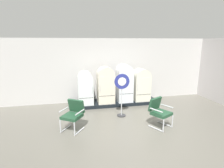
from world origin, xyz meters
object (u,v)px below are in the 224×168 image
refrigerator_0 (85,87)px  refrigerator_2 (124,82)px  sign_stand (122,94)px  armchair_right (159,111)px  refrigerator_3 (141,84)px  refrigerator_1 (106,84)px  armchair_left (73,113)px

refrigerator_0 → refrigerator_2: refrigerator_2 is taller
refrigerator_2 → sign_stand: refrigerator_2 is taller
refrigerator_0 → armchair_right: bearing=-46.6°
refrigerator_3 → armchair_right: 2.35m
refrigerator_1 → sign_stand: 1.31m
refrigerator_1 → sign_stand: refrigerator_1 is taller
refrigerator_1 → refrigerator_3: 1.60m
refrigerator_1 → refrigerator_3: (1.60, -0.00, -0.07)m
armchair_right → refrigerator_1: bearing=120.0°
refrigerator_0 → armchair_left: size_ratio=1.49×
refrigerator_0 → armchair_left: 2.06m
armchair_right → sign_stand: bearing=132.5°
refrigerator_3 → sign_stand: size_ratio=0.89×
refrigerator_2 → refrigerator_3: size_ratio=1.15×
armchair_right → armchair_left: bearing=172.6°
refrigerator_2 → armchair_left: refrigerator_2 is taller
refrigerator_1 → refrigerator_2: bearing=1.4°
refrigerator_1 → armchair_left: size_ratio=1.66×
sign_stand → refrigerator_2: bearing=70.2°
armchair_left → refrigerator_0: bearing=75.3°
refrigerator_3 → sign_stand: sign_stand is taller
refrigerator_0 → refrigerator_2: bearing=0.6°
armchair_left → armchair_right: same height
refrigerator_1 → armchair_left: bearing=-124.9°
sign_stand → refrigerator_0: bearing=134.0°
refrigerator_0 → refrigerator_3: size_ratio=0.98×
refrigerator_1 → armchair_left: (-1.37, -1.96, -0.42)m
armchair_left → armchair_right: 2.72m
sign_stand → armchair_left: bearing=-158.0°
refrigerator_1 → armchair_left: refrigerator_1 is taller
refrigerator_0 → refrigerator_2: (1.68, 0.02, 0.13)m
armchair_left → armchair_right: bearing=-7.4°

